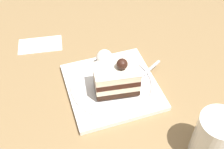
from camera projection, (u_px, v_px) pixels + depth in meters
The scene contains 7 objects.
ground_plane at pixel (121, 84), 0.72m from camera, with size 2.40×2.40×0.00m, color olive.
dessert_plate at pixel (112, 86), 0.70m from camera, with size 0.23×0.23×0.02m.
cake_slice at pixel (117, 78), 0.66m from camera, with size 0.08×0.11×0.09m.
whipped_cream_dollop at pixel (105, 59), 0.72m from camera, with size 0.04×0.04×0.05m, color white.
fork at pixel (143, 74), 0.72m from camera, with size 0.06×0.12×0.00m.
drink_glass_near at pixel (213, 140), 0.55m from camera, with size 0.08×0.08×0.11m.
folded_napkin at pixel (40, 45), 0.83m from camera, with size 0.12×0.07×0.00m, color white.
Camera 1 is at (-0.44, 0.20, 0.54)m, focal length 45.68 mm.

